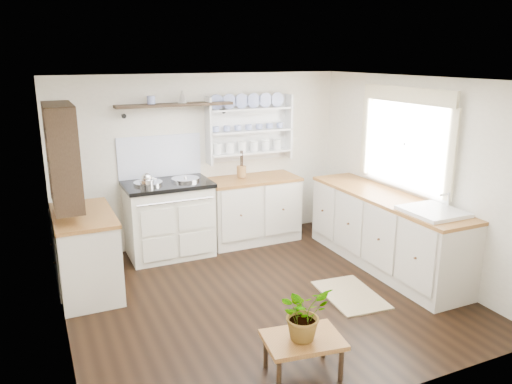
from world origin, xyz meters
TOP-DOWN VIEW (x-y plane):
  - floor at (0.00, 0.00)m, footprint 4.00×3.80m
  - wall_back at (0.00, 1.90)m, footprint 4.00×0.02m
  - wall_right at (2.00, 0.00)m, footprint 0.02×3.80m
  - wall_left at (-2.00, 0.00)m, footprint 0.02×3.80m
  - ceiling at (0.00, 0.00)m, footprint 4.00×3.80m
  - window at (1.95, 0.15)m, footprint 0.08×1.55m
  - aga_cooker at (-0.60, 1.57)m, footprint 1.09×0.75m
  - back_cabinets at (0.60, 1.60)m, footprint 1.27×0.63m
  - right_cabinets at (1.70, 0.10)m, footprint 0.62×2.43m
  - belfast_sink at (1.70, -0.65)m, footprint 0.55×0.60m
  - left_cabinets at (-1.70, 0.90)m, footprint 0.62×1.13m
  - plate_rack at (0.65, 1.86)m, footprint 1.20×0.22m
  - high_shelf at (-0.40, 1.78)m, footprint 1.50×0.29m
  - left_shelving at (-1.84, 0.90)m, footprint 0.28×0.80m
  - kettle at (-0.88, 1.45)m, footprint 0.17×0.17m
  - utensil_crock at (0.47, 1.68)m, footprint 0.13×0.13m
  - center_table at (-0.30, -1.40)m, footprint 0.68×0.53m
  - potted_plant at (-0.30, -1.40)m, footprint 0.45×0.41m
  - floor_rug at (0.87, -0.41)m, footprint 0.63×0.90m

SIDE VIEW (x-z plane):
  - floor at x=0.00m, z-range -0.01..0.01m
  - floor_rug at x=0.87m, z-range 0.00..0.02m
  - center_table at x=-0.30m, z-range 0.12..0.46m
  - right_cabinets at x=1.70m, z-range 0.01..0.91m
  - left_cabinets at x=-1.70m, z-range 0.01..0.91m
  - back_cabinets at x=0.60m, z-range 0.01..0.91m
  - aga_cooker at x=-0.60m, z-range -0.01..1.00m
  - potted_plant at x=-0.30m, z-range 0.34..0.78m
  - belfast_sink at x=1.70m, z-range 0.58..1.03m
  - utensil_crock at x=0.47m, z-range 0.91..1.06m
  - kettle at x=-0.88m, z-range 0.93..1.14m
  - wall_back at x=0.00m, z-range 0.00..2.30m
  - wall_right at x=2.00m, z-range 0.00..2.30m
  - wall_left at x=-2.00m, z-range 0.00..2.30m
  - left_shelving at x=-1.84m, z-range 1.02..2.08m
  - plate_rack at x=0.65m, z-range 1.11..2.01m
  - window at x=1.95m, z-range 0.95..2.17m
  - high_shelf at x=-0.40m, z-range 1.83..1.99m
  - ceiling at x=0.00m, z-range 2.29..2.30m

